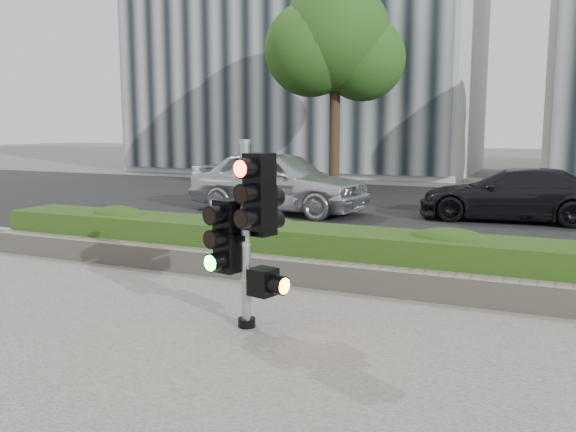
# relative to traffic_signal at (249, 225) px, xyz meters

# --- Properties ---
(ground) EXTENTS (120.00, 120.00, 0.00)m
(ground) POSITION_rel_traffic_signal_xyz_m (0.16, -0.03, -1.14)
(ground) COLOR #51514C
(ground) RESTS_ON ground
(road) EXTENTS (60.00, 13.00, 0.02)m
(road) POSITION_rel_traffic_signal_xyz_m (0.16, 9.97, -1.13)
(road) COLOR black
(road) RESTS_ON ground
(curb) EXTENTS (60.00, 0.25, 0.12)m
(curb) POSITION_rel_traffic_signal_xyz_m (0.16, 3.12, -1.08)
(curb) COLOR gray
(curb) RESTS_ON ground
(stone_wall) EXTENTS (12.00, 0.32, 0.34)m
(stone_wall) POSITION_rel_traffic_signal_xyz_m (0.16, 1.87, -0.94)
(stone_wall) COLOR gray
(stone_wall) RESTS_ON sidewalk
(hedge) EXTENTS (12.00, 1.00, 0.68)m
(hedge) POSITION_rel_traffic_signal_xyz_m (0.16, 2.52, -0.77)
(hedge) COLOR #477022
(hedge) RESTS_ON sidewalk
(building_left) EXTENTS (16.00, 9.00, 15.00)m
(building_left) POSITION_rel_traffic_signal_xyz_m (-8.84, 22.97, 6.36)
(building_left) COLOR #B7B7B2
(building_left) RESTS_ON ground
(tree_left) EXTENTS (4.61, 4.03, 7.34)m
(tree_left) POSITION_rel_traffic_signal_xyz_m (-4.36, 14.53, 3.90)
(tree_left) COLOR black
(tree_left) RESTS_ON ground
(traffic_signal) EXTENTS (0.73, 0.59, 2.01)m
(traffic_signal) POSITION_rel_traffic_signal_xyz_m (0.00, 0.00, 0.00)
(traffic_signal) COLOR black
(traffic_signal) RESTS_ON sidewalk
(car_silver) EXTENTS (4.81, 2.30, 1.59)m
(car_silver) POSITION_rel_traffic_signal_xyz_m (-3.57, 8.27, -0.33)
(car_silver) COLOR #BABDC2
(car_silver) RESTS_ON road
(car_dark) EXTENTS (4.32, 2.03, 1.22)m
(car_dark) POSITION_rel_traffic_signal_xyz_m (1.96, 9.20, -0.51)
(car_dark) COLOR black
(car_dark) RESTS_ON road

